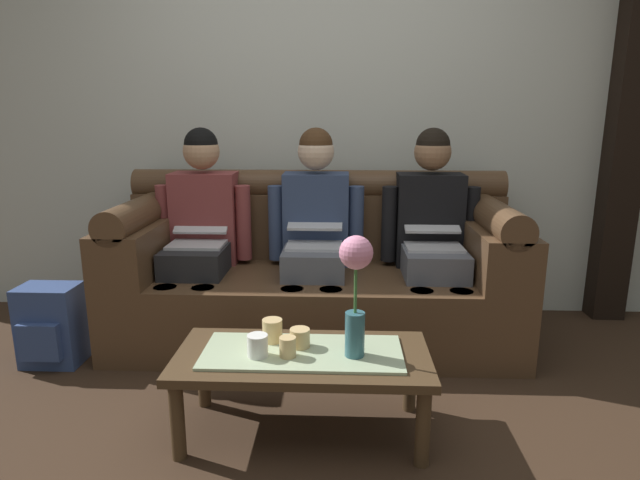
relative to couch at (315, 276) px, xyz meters
The scene contains 14 objects.
ground_plane 1.23m from the couch, 90.00° to the right, with size 14.00×14.00×0.00m, color #382619.
back_wall_patterned 1.20m from the couch, 90.00° to the left, with size 6.00×0.12×2.90m, color silver.
timber_pillar 2.21m from the couch, 12.33° to the left, with size 0.20×0.20×2.90m, color black.
couch is the anchor object (origin of this frame).
person_left 0.72m from the couch, behind, with size 0.56×0.67×1.22m.
person_middle 0.29m from the couch, 90.00° to the right, with size 0.56×0.67×1.22m.
person_right 0.72m from the couch, ahead, with size 0.56×0.67×1.22m.
coffee_table 1.01m from the couch, 90.00° to the right, with size 1.03×0.49×0.37m.
flower_vase 1.10m from the couch, 78.64° to the right, with size 0.13×0.13×0.49m.
cup_near_left 1.06m from the couch, 92.89° to the right, with size 0.07×0.07×0.08m, color #DBB77A.
cup_near_right 1.07m from the couch, 99.20° to the right, with size 0.08×0.08×0.09m, color white.
cup_far_center 0.97m from the couch, 90.77° to the right, with size 0.08×0.08×0.08m, color #DBB77A.
cup_far_left 0.93m from the couch, 98.19° to the right, with size 0.08×0.08×0.10m, color #DBB77A.
backpack_left 1.45m from the couch, 162.25° to the right, with size 0.30×0.25×0.43m.
Camera 1 is at (0.16, -1.80, 1.29)m, focal length 29.68 mm.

